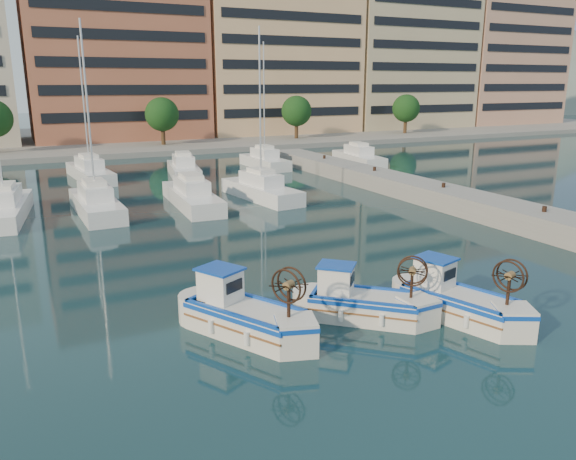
% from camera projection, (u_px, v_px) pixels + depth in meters
% --- Properties ---
extents(ground, '(300.00, 300.00, 0.00)m').
position_uv_depth(ground, '(422.00, 315.00, 19.78)').
color(ground, '#1B4247').
rests_on(ground, ground).
extents(quay, '(3.00, 60.00, 1.20)m').
position_uv_depth(quay, '(514.00, 215.00, 32.08)').
color(quay, gray).
rests_on(quay, ground).
extents(waterfront, '(180.00, 40.00, 25.60)m').
position_uv_depth(waterfront, '(177.00, 58.00, 77.38)').
color(waterfront, gray).
rests_on(waterfront, ground).
extents(hill_east, '(160.00, 160.00, 50.00)m').
position_uv_depth(hill_east, '(553.00, 108.00, 174.58)').
color(hill_east, slate).
rests_on(hill_east, ground).
extents(yacht_marina, '(39.79, 22.92, 11.50)m').
position_uv_depth(yacht_marina, '(148.00, 184.00, 42.28)').
color(yacht_marina, white).
rests_on(yacht_marina, ground).
extents(fishing_boat_a, '(3.41, 4.36, 2.64)m').
position_uv_depth(fishing_boat_a, '(244.00, 313.00, 18.13)').
color(fishing_boat_a, silver).
rests_on(fishing_boat_a, ground).
extents(fishing_boat_b, '(3.80, 3.65, 2.42)m').
position_uv_depth(fishing_boat_b, '(361.00, 301.00, 19.30)').
color(fishing_boat_b, silver).
rests_on(fishing_boat_b, ground).
extents(fishing_boat_c, '(2.77, 4.21, 2.55)m').
position_uv_depth(fishing_boat_c, '(457.00, 300.00, 19.34)').
color(fishing_boat_c, silver).
rests_on(fishing_boat_c, ground).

